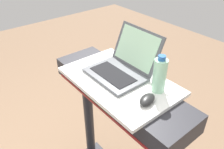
# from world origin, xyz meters

# --- Properties ---
(desk_board) EXTENTS (0.63, 0.40, 0.02)m
(desk_board) POSITION_xyz_m (0.00, 0.70, 1.08)
(desk_board) COLOR white
(desk_board) RESTS_ON treadmill_base
(laptop) EXTENTS (0.31, 0.31, 0.23)m
(laptop) POSITION_xyz_m (-0.04, 0.75, 1.14)
(laptop) COLOR #515459
(laptop) RESTS_ON desk_board
(computer_mouse) EXTENTS (0.09, 0.11, 0.03)m
(computer_mouse) POSITION_xyz_m (0.23, 0.67, 1.11)
(computer_mouse) COLOR black
(computer_mouse) RESTS_ON desk_board
(water_bottle) EXTENTS (0.07, 0.07, 0.20)m
(water_bottle) POSITION_xyz_m (0.20, 0.78, 1.18)
(water_bottle) COLOR #9EDBB2
(water_bottle) RESTS_ON desk_board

